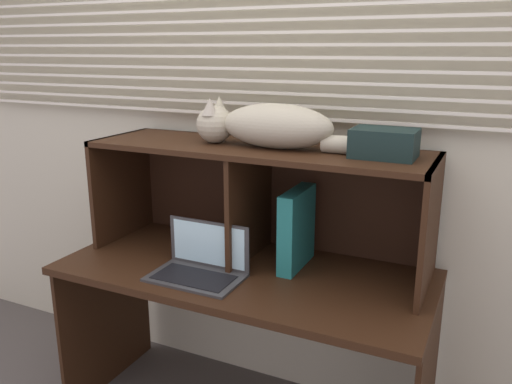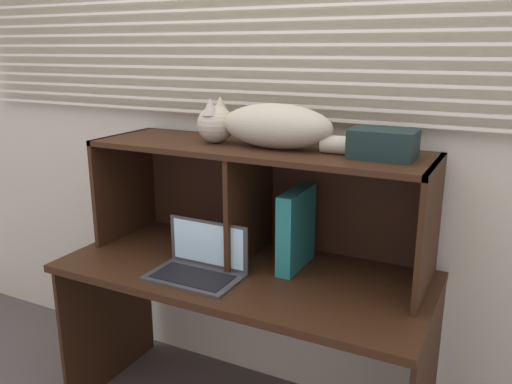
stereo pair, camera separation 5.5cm
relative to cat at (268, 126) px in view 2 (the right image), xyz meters
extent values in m
cube|color=beige|center=(-0.05, 0.25, -0.01)|extent=(4.40, 0.04, 2.50)
cube|color=silver|center=(-0.05, 0.20, 0.01)|extent=(3.40, 0.02, 0.01)
cube|color=silver|center=(-0.05, 0.20, 0.06)|extent=(3.40, 0.02, 0.01)
cube|color=silver|center=(-0.05, 0.20, 0.11)|extent=(3.40, 0.02, 0.01)
cube|color=silver|center=(-0.05, 0.20, 0.15)|extent=(3.40, 0.02, 0.01)
cube|color=silver|center=(-0.05, 0.20, 0.20)|extent=(3.40, 0.02, 0.01)
cube|color=silver|center=(-0.05, 0.20, 0.25)|extent=(3.40, 0.02, 0.01)
cube|color=silver|center=(-0.05, 0.20, 0.30)|extent=(3.40, 0.02, 0.01)
cube|color=silver|center=(-0.05, 0.20, 0.35)|extent=(3.40, 0.02, 0.01)
cube|color=silver|center=(-0.05, 0.20, 0.39)|extent=(3.40, 0.02, 0.01)
cube|color=silver|center=(-0.05, 0.20, 0.44)|extent=(3.40, 0.02, 0.01)
cube|color=black|center=(-0.05, -0.12, -0.56)|extent=(1.45, 0.66, 0.03)
cube|color=black|center=(-0.76, -0.12, -0.92)|extent=(0.02, 0.59, 0.68)
cube|color=black|center=(-0.05, 0.00, -0.09)|extent=(1.36, 0.41, 0.02)
cube|color=black|center=(-0.72, 0.00, -0.31)|extent=(0.02, 0.41, 0.47)
cube|color=black|center=(0.62, 0.00, -0.31)|extent=(0.02, 0.41, 0.47)
cube|color=black|center=(-0.08, 0.00, -0.33)|extent=(0.02, 0.39, 0.44)
cube|color=black|center=(-0.05, 0.20, -0.31)|extent=(1.36, 0.01, 0.47)
ellipsoid|color=#B1AA8F|center=(0.04, 0.00, 0.00)|extent=(0.44, 0.19, 0.17)
sphere|color=#B1AA8F|center=(-0.23, 0.00, -0.01)|extent=(0.15, 0.15, 0.15)
cone|color=#AEA591|center=(-0.23, -0.04, 0.07)|extent=(0.07, 0.07, 0.07)
cone|color=#ADA78A|center=(-0.23, 0.04, 0.07)|extent=(0.07, 0.07, 0.07)
cylinder|color=#B1AA8F|center=(0.35, 0.00, -0.05)|extent=(0.25, 0.07, 0.07)
cube|color=#363636|center=(-0.17, -0.27, -0.54)|extent=(0.35, 0.22, 0.01)
cube|color=#363636|center=(-0.17, -0.17, -0.45)|extent=(0.35, 0.01, 0.19)
cube|color=#B2E0EA|center=(-0.17, -0.17, -0.45)|extent=(0.31, 0.00, 0.16)
cube|color=black|center=(-0.17, -0.28, -0.54)|extent=(0.29, 0.15, 0.00)
cube|color=#20746F|center=(0.13, 0.00, -0.39)|extent=(0.06, 0.26, 0.31)
cube|color=#2F4F71|center=(-0.30, 0.00, -0.54)|extent=(0.14, 0.25, 0.02)
cube|color=brown|center=(-0.28, 0.00, -0.53)|extent=(0.14, 0.25, 0.01)
cube|color=black|center=(0.44, 0.00, -0.03)|extent=(0.22, 0.16, 0.10)
camera|label=1|loc=(0.80, -1.79, 0.29)|focal=36.55mm
camera|label=2|loc=(0.85, -1.77, 0.29)|focal=36.55mm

